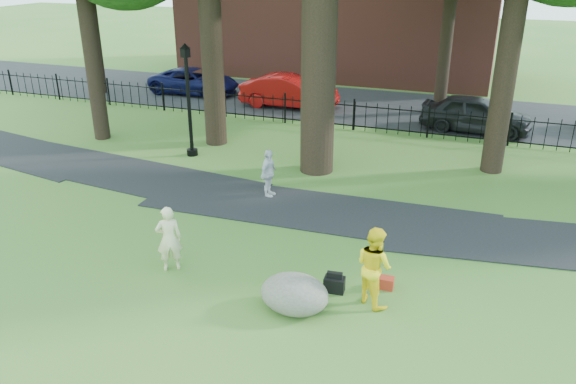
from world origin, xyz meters
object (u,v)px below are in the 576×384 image
at_px(woman, 169,239).
at_px(man, 374,266).
at_px(lamppost, 189,102).
at_px(red_sedan, 289,91).
at_px(boulder, 295,292).

distance_m(woman, man, 4.63).
bearing_deg(woman, lamppost, -98.66).
relative_size(lamppost, red_sedan, 0.87).
distance_m(man, boulder, 1.70).
height_order(man, boulder, man).
xyz_separation_m(man, lamppost, (-8.10, 6.90, 1.08)).
distance_m(boulder, lamppost, 10.30).
relative_size(man, red_sedan, 0.38).
relative_size(woman, boulder, 1.11).
bearing_deg(red_sedan, lamppost, 171.24).
distance_m(woman, lamppost, 8.07).
xyz_separation_m(woman, lamppost, (-3.47, 7.19, 1.15)).
distance_m(man, red_sedan, 16.25).
bearing_deg(red_sedan, man, -155.72).
bearing_deg(man, woman, 40.58).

